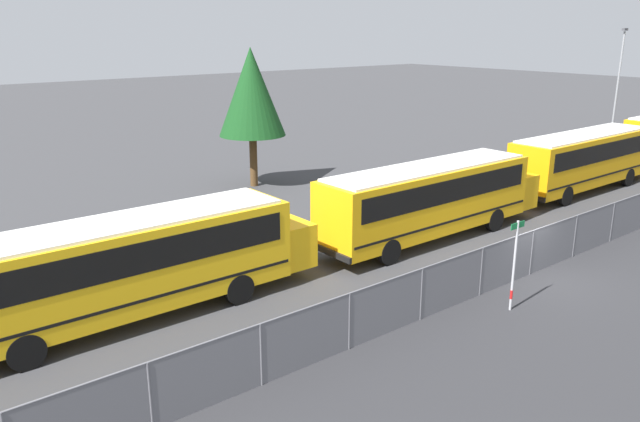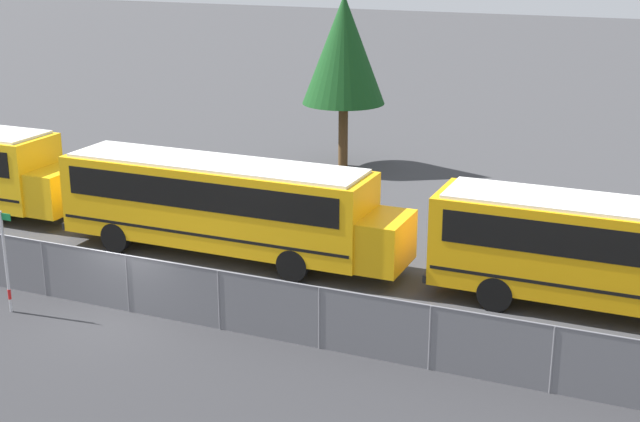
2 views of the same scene
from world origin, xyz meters
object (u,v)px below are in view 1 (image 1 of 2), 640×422
(school_bus_3, at_px, (432,195))
(light_pole, at_px, (618,79))
(school_bus_2, at_px, (133,260))
(tree_1, at_px, (251,92))
(school_bus_4, at_px, (585,157))
(street_sign, at_px, (514,264))

(school_bus_3, height_order, light_pole, light_pole)
(school_bus_3, relative_size, light_pole, 1.38)
(school_bus_2, xyz_separation_m, tree_1, (12.37, 12.28, 3.45))
(school_bus_2, distance_m, tree_1, 17.77)
(school_bus_2, xyz_separation_m, school_bus_4, (26.29, -0.35, 0.00))
(school_bus_3, xyz_separation_m, street_sign, (-3.42, -6.54, -0.34))
(school_bus_4, height_order, light_pole, light_pole)
(school_bus_4, bearing_deg, tree_1, 137.78)
(light_pole, xyz_separation_m, tree_1, (-32.79, 4.70, 0.59))
(light_pole, relative_size, tree_1, 1.12)
(street_sign, bearing_deg, school_bus_3, 62.42)
(school_bus_4, bearing_deg, school_bus_3, -178.95)
(tree_1, bearing_deg, school_bus_4, -42.22)
(street_sign, relative_size, light_pole, 0.35)
(school_bus_2, bearing_deg, school_bus_4, -0.76)
(tree_1, bearing_deg, light_pole, -8.16)
(school_bus_2, bearing_deg, tree_1, 44.78)
(school_bus_2, height_order, school_bus_4, same)
(school_bus_3, height_order, street_sign, school_bus_3)
(light_pole, bearing_deg, school_bus_2, -170.48)
(street_sign, bearing_deg, school_bus_2, 143.88)
(school_bus_4, distance_m, tree_1, 19.10)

